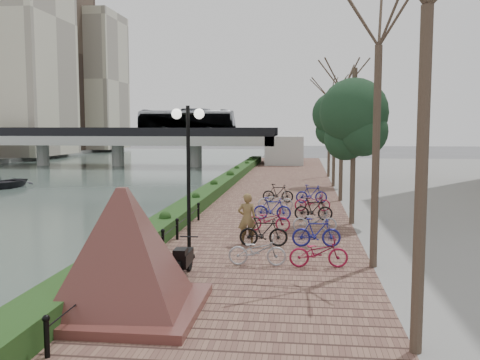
% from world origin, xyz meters
% --- Properties ---
extents(ground, '(220.00, 220.00, 0.00)m').
position_xyz_m(ground, '(0.00, 0.00, 0.00)').
color(ground, '#59595B').
rests_on(ground, ground).
extents(river_water, '(30.00, 130.00, 0.02)m').
position_xyz_m(river_water, '(-15.00, 25.00, 0.01)').
color(river_water, '#44554D').
rests_on(river_water, ground).
extents(promenade, '(8.00, 75.00, 0.50)m').
position_xyz_m(promenade, '(4.00, 17.50, 0.25)').
color(promenade, brown).
rests_on(promenade, ground).
extents(hedge, '(1.10, 56.00, 0.60)m').
position_xyz_m(hedge, '(0.60, 20.00, 0.80)').
color(hedge, '#223D16').
rests_on(hedge, promenade).
extents(chain_fence, '(0.10, 14.10, 0.70)m').
position_xyz_m(chain_fence, '(1.40, 2.00, 0.85)').
color(chain_fence, black).
rests_on(chain_fence, promenade).
extents(granite_monument, '(5.35, 5.35, 2.79)m').
position_xyz_m(granite_monument, '(1.99, -2.55, 1.91)').
color(granite_monument, '#4A2A20').
rests_on(granite_monument, promenade).
extents(lamppost, '(1.02, 0.32, 4.74)m').
position_xyz_m(lamppost, '(2.40, 2.42, 3.93)').
color(lamppost, black).
rests_on(lamppost, promenade).
extents(motorcycle, '(0.54, 1.66, 1.03)m').
position_xyz_m(motorcycle, '(2.72, 0.27, 1.02)').
color(motorcycle, black).
rests_on(motorcycle, promenade).
extents(pedestrian, '(0.71, 0.51, 1.80)m').
position_xyz_m(pedestrian, '(4.00, 4.57, 1.40)').
color(pedestrian, brown).
rests_on(pedestrian, promenade).
extents(bicycle_parking, '(2.40, 14.69, 1.00)m').
position_xyz_m(bicycle_parking, '(5.50, 8.20, 0.97)').
color(bicycle_parking, '#A7A6AB').
rests_on(bicycle_parking, promenade).
extents(street_trees, '(3.20, 37.12, 6.80)m').
position_xyz_m(street_trees, '(8.00, 12.68, 3.69)').
color(street_trees, '#392C22').
rests_on(street_trees, promenade).
extents(bridge, '(36.00, 10.77, 6.50)m').
position_xyz_m(bridge, '(-13.34, 45.00, 3.37)').
color(bridge, '#AFAEA9').
rests_on(bridge, ground).
extents(boat, '(2.85, 3.92, 0.79)m').
position_xyz_m(boat, '(-15.97, 23.55, 0.42)').
color(boat, '#232227').
rests_on(boat, river_water).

